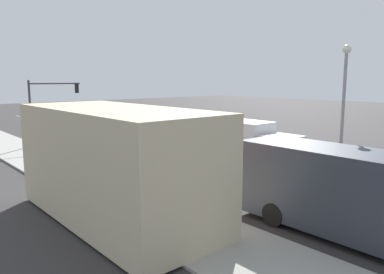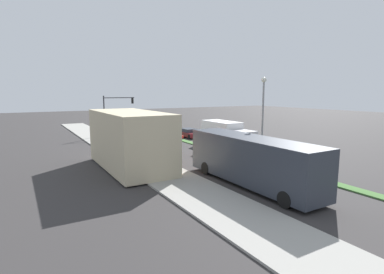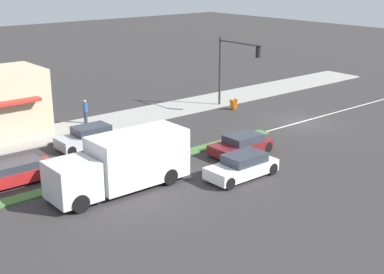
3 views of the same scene
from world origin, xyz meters
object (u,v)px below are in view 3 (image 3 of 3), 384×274
at_px(traffic_signal_main, 232,61).
at_px(van_white, 242,166).
at_px(sedan_maroon, 241,145).
at_px(pedestrian, 85,111).
at_px(delivery_truck, 124,162).
at_px(warning_aframe_sign, 234,104).
at_px(hatchback_red, 15,173).
at_px(sedan_silver, 90,137).

relative_size(traffic_signal_main, van_white, 1.34).
xyz_separation_m(traffic_signal_main, sedan_maroon, (-8.32, 7.11, -3.31)).
height_order(pedestrian, delivery_truck, delivery_truck).
height_order(pedestrian, sedan_maroon, pedestrian).
bearing_deg(pedestrian, traffic_signal_main, -107.26).
bearing_deg(sedan_maroon, pedestrian, 19.71).
distance_m(pedestrian, warning_aframe_sign, 12.01).
relative_size(pedestrian, warning_aframe_sign, 2.09).
bearing_deg(hatchback_red, pedestrian, -48.32).
bearing_deg(hatchback_red, sedan_maroon, -109.23).
bearing_deg(hatchback_red, van_white, -125.96).
relative_size(delivery_truck, sedan_silver, 1.82).
distance_m(warning_aframe_sign, sedan_silver, 13.70).
xyz_separation_m(delivery_truck, van_white, (-2.80, -5.83, -0.82)).
xyz_separation_m(delivery_truck, sedan_maroon, (0.00, -8.53, -0.88)).
xyz_separation_m(traffic_signal_main, warning_aframe_sign, (-0.24, -0.03, -3.47)).
bearing_deg(sedan_maroon, delivery_truck, 90.00).
height_order(pedestrian, hatchback_red, pedestrian).
bearing_deg(pedestrian, sedan_silver, 153.84).
bearing_deg(hatchback_red, traffic_signal_main, -78.74).
xyz_separation_m(pedestrian, hatchback_red, (-7.45, 8.37, -0.45)).
bearing_deg(traffic_signal_main, sedan_maroon, 139.51).
relative_size(traffic_signal_main, sedan_maroon, 1.40).
bearing_deg(traffic_signal_main, pedestrian, 72.74).
bearing_deg(delivery_truck, hatchback_red, 42.91).
bearing_deg(traffic_signal_main, warning_aframe_sign, -173.22).
relative_size(traffic_signal_main, hatchback_red, 1.23).
height_order(traffic_signal_main, hatchback_red, traffic_signal_main).
xyz_separation_m(pedestrian, sedan_silver, (-4.65, 2.29, -0.39)).
relative_size(hatchback_red, van_white, 1.09).
xyz_separation_m(warning_aframe_sign, hatchback_red, (-3.68, 19.75, 0.17)).
bearing_deg(warning_aframe_sign, sedan_maroon, 138.57).
xyz_separation_m(pedestrian, delivery_truck, (-11.85, 4.28, 0.42)).
xyz_separation_m(traffic_signal_main, van_white, (-11.12, 9.80, -3.25)).
height_order(sedan_maroon, sedan_silver, sedan_silver).
bearing_deg(van_white, sedan_silver, 21.01).
distance_m(traffic_signal_main, delivery_truck, 17.88).
bearing_deg(sedan_silver, pedestrian, -26.16).
distance_m(pedestrian, sedan_maroon, 12.60).
xyz_separation_m(hatchback_red, sedan_silver, (2.80, -6.08, 0.06)).
bearing_deg(pedestrian, hatchback_red, 131.68).
height_order(traffic_signal_main, sedan_silver, traffic_signal_main).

